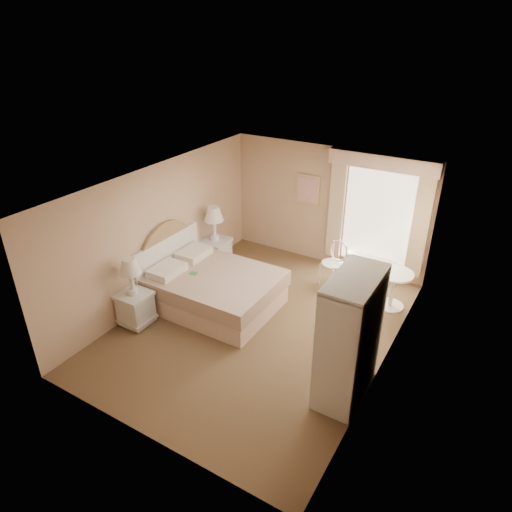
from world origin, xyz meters
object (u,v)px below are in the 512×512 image
Objects in this scene: round_table at (393,284)px; cafe_chair at (335,260)px; nightstand_near at (135,300)px; armoire at (349,347)px; nightstand_far at (215,246)px; bed at (210,287)px.

round_table is 0.77× the size of cafe_chair.
nightstand_near is 0.67× the size of armoire.
nightstand_near is 3.83m from cafe_chair.
nightstand_far is 1.90× the size of round_table.
nightstand_far is at bearing 150.89° from armoire.
armoire is at bearing 4.76° from nightstand_near.
nightstand_near is 0.93× the size of nightstand_far.
nightstand_near is 1.76× the size of round_table.
armoire is at bearing -44.62° from cafe_chair.
armoire reaches higher than nightstand_far.
nightstand_far reaches higher than round_table.
nightstand_far is at bearing -173.33° from round_table.
nightstand_far is 2.48m from cafe_chair.
bed is 1.35m from nightstand_near.
nightstand_near is 2.34m from nightstand_far.
armoire is at bearing -15.84° from bed.
armoire reaches higher than cafe_chair.
bed is at bearing -150.48° from round_table.
nightstand_near is at bearing -175.24° from armoire.
bed is at bearing 57.46° from nightstand_near.
round_table is at bearing 37.53° from nightstand_near.
cafe_chair is (2.39, 2.99, 0.06)m from nightstand_near.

